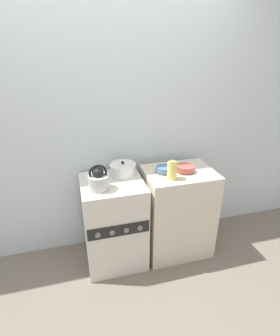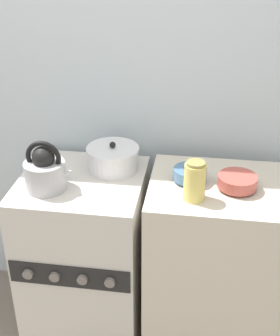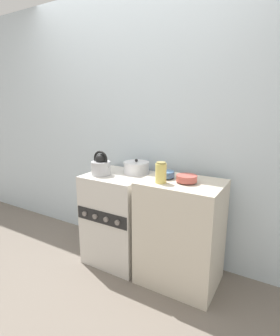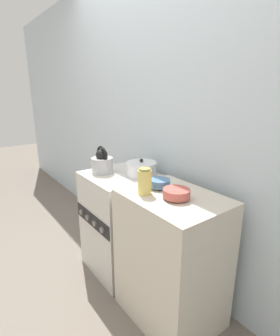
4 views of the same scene
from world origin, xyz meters
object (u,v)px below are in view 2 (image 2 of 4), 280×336
Objects in this scene: kettle at (45,171)px; cooking_pot at (113,158)px; storage_jar at (195,181)px; small_ceramic_bowl at (190,174)px; stove at (86,256)px; enamel_bowl at (237,181)px.

cooking_pot is (0.24, 0.21, -0.03)m from kettle.
cooking_pot is 1.45× the size of storage_jar.
kettle is 0.62m from storage_jar.
storage_jar is at bearing -80.64° from small_ceramic_bowl.
stove is 0.74m from storage_jar.
small_ceramic_bowl is at bearing 169.47° from enamel_bowl.
cooking_pot is (0.12, 0.12, 0.47)m from stove.
stove is 5.20× the size of storage_jar.
cooking_pot is at bearing 43.56° from stove.
kettle is 0.60m from small_ceramic_bowl.
kettle is at bearing -175.84° from enamel_bowl.
kettle is 0.79m from enamel_bowl.
cooking_pot is 0.45m from storage_jar.
stove is 3.86× the size of kettle.
stove is at bearing 179.95° from small_ceramic_bowl.
cooking_pot is 0.37m from small_ceramic_bowl.
enamel_bowl is (0.54, -0.15, 0.01)m from cooking_pot.
enamel_bowl is 0.20m from storage_jar.
cooking_pot is 1.48× the size of enamel_bowl.
storage_jar reaches higher than enamel_bowl.
kettle reaches higher than storage_jar.
small_ceramic_bowl reaches higher than stove.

